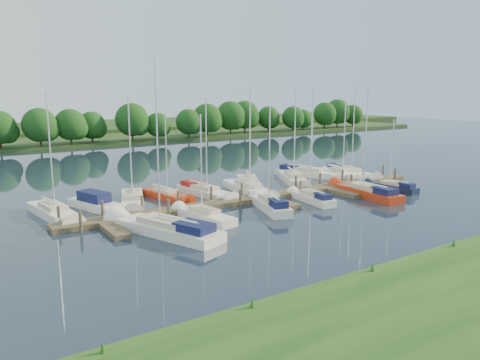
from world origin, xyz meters
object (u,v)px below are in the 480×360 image
sailboat_n_0 (54,214)px  sailboat_n_5 (249,190)px  sailboat_s_2 (270,206)px  motorboat (96,205)px  dock (268,198)px

sailboat_n_0 → sailboat_n_5: size_ratio=0.93×
sailboat_s_2 → sailboat_n_5: bearing=88.3°
motorboat → sailboat_s_2: size_ratio=0.69×
motorboat → sailboat_n_5: (15.35, -1.93, -0.11)m
sailboat_n_5 → dock: bearing=92.3°
sailboat_n_5 → sailboat_s_2: size_ratio=1.20×
sailboat_n_5 → sailboat_s_2: sailboat_n_5 is taller
dock → sailboat_s_2: bearing=-122.8°
sailboat_n_5 → sailboat_s_2: bearing=78.6°
sailboat_n_0 → motorboat: bearing=-178.3°
sailboat_n_0 → sailboat_n_5: 19.13m
dock → sailboat_s_2: 3.73m
sailboat_n_0 → sailboat_n_5: (19.09, -1.29, 0.01)m
dock → motorboat: motorboat is taller
dock → motorboat: 16.06m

